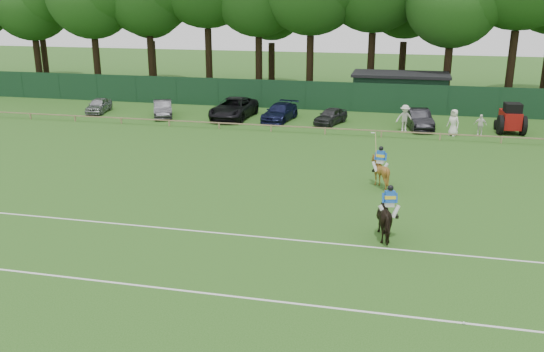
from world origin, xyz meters
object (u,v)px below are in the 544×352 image
(sedan_silver, at_px, (99,105))
(spectator_left, at_px, (405,118))
(spectator_mid, at_px, (480,125))
(estate_black, at_px, (419,119))
(spectator_right, at_px, (454,123))
(horse_chestnut, at_px, (380,172))
(suv_black, at_px, (234,108))
(sedan_navy, at_px, (280,112))
(horse_dark, at_px, (389,218))
(hatch_grey, at_px, (331,116))
(polo_ball, at_px, (464,323))
(tractor, at_px, (511,119))
(utility_shed, at_px, (400,90))
(sedan_grey, at_px, (163,109))

(sedan_silver, relative_size, spectator_left, 1.86)
(spectator_mid, bearing_deg, spectator_left, -171.40)
(estate_black, height_order, spectator_right, spectator_right)
(horse_chestnut, relative_size, spectator_right, 0.84)
(sedan_silver, distance_m, estate_black, 26.53)
(suv_black, xyz_separation_m, sedan_navy, (3.85, -0.07, -0.14))
(horse_chestnut, height_order, sedan_navy, horse_chestnut)
(horse_dark, xyz_separation_m, sedan_navy, (-9.25, 21.85, -0.21))
(spectator_left, bearing_deg, sedan_silver, 172.43)
(sedan_navy, relative_size, hatch_grey, 1.27)
(horse_dark, relative_size, spectator_left, 1.07)
(hatch_grey, relative_size, estate_black, 0.83)
(horse_chestnut, xyz_separation_m, sedan_navy, (-8.58, 15.10, -0.13))
(suv_black, distance_m, polo_ball, 32.14)
(suv_black, relative_size, tractor, 2.14)
(horse_dark, distance_m, spectator_left, 20.24)
(suv_black, distance_m, utility_shed, 15.31)
(suv_black, relative_size, spectator_mid, 3.87)
(horse_dark, xyz_separation_m, spectator_mid, (5.76, 20.09, -0.12))
(horse_dark, bearing_deg, spectator_right, -114.54)
(horse_dark, relative_size, tractor, 0.76)
(sedan_silver, distance_m, spectator_right, 28.99)
(suv_black, relative_size, hatch_grey, 1.61)
(estate_black, bearing_deg, spectator_mid, -28.24)
(sedan_grey, relative_size, suv_black, 0.70)
(sedan_grey, height_order, spectator_mid, spectator_mid)
(spectator_left, distance_m, utility_shed, 9.70)
(estate_black, xyz_separation_m, tractor, (6.45, -0.12, 0.33))
(estate_black, bearing_deg, spectator_right, -49.44)
(polo_ball, bearing_deg, horse_dark, 112.17)
(tractor, bearing_deg, sedan_navy, 174.64)
(sedan_navy, distance_m, estate_black, 10.77)
(spectator_mid, bearing_deg, sedan_navy, -176.51)
(sedan_navy, bearing_deg, spectator_right, -1.30)
(horse_dark, distance_m, hatch_grey, 22.13)
(sedan_navy, distance_m, tractor, 17.22)
(horse_chestnut, bearing_deg, horse_dark, 106.78)
(sedan_navy, xyz_separation_m, estate_black, (10.76, -0.47, 0.06))
(sedan_navy, bearing_deg, estate_black, 6.27)
(horse_chestnut, xyz_separation_m, spectator_mid, (6.44, 13.34, -0.04))
(sedan_grey, xyz_separation_m, hatch_grey, (13.82, 0.38, -0.05))
(horse_chestnut, bearing_deg, spectator_left, -83.84)
(horse_chestnut, height_order, estate_black, horse_chestnut)
(suv_black, height_order, tractor, tractor)
(horse_chestnut, xyz_separation_m, polo_ball, (3.18, -12.90, -0.76))
(hatch_grey, bearing_deg, sedan_silver, -160.98)
(sedan_silver, height_order, spectator_left, spectator_left)
(horse_dark, height_order, spectator_left, spectator_left)
(spectator_right, bearing_deg, horse_dark, -62.58)
(suv_black, bearing_deg, tractor, 1.38)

